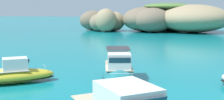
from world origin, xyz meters
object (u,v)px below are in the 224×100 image
motorboat_teal (119,73)px  motorboat_yellow (12,75)px  islet_large (172,19)px  islet_small (103,21)px

motorboat_teal → motorboat_yellow: bearing=-169.9°
islet_large → motorboat_teal: (-6.04, -57.06, -2.50)m
islet_large → islet_small: size_ratio=2.11×
islet_large → motorboat_teal: islet_large is taller
islet_small → motorboat_teal: 57.61m
islet_large → islet_small: bearing=-177.3°
islet_large → motorboat_teal: 57.44m
islet_large → motorboat_teal: size_ratio=3.32×
motorboat_teal → motorboat_yellow: 8.94m
motorboat_teal → motorboat_yellow: motorboat_teal is taller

